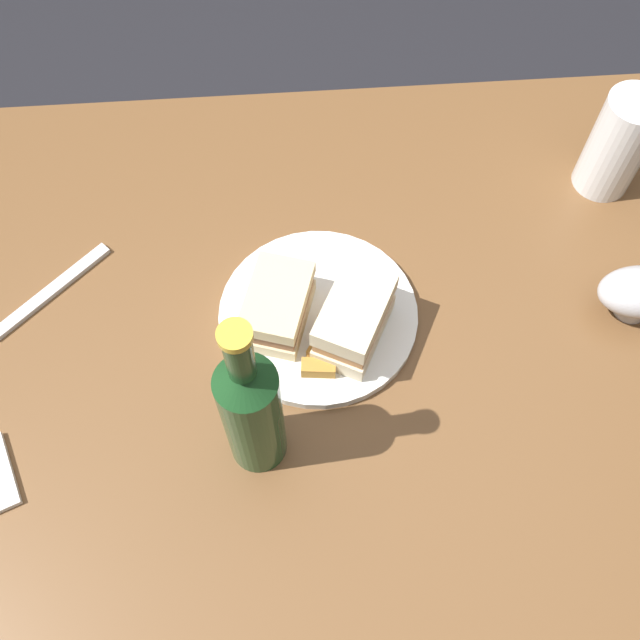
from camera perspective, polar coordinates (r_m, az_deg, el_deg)
The scene contains 13 objects.
ground_plane at distance 1.55m, azimuth 0.03°, elevation -13.78°, with size 6.00×6.00×0.00m, color black.
dining_table at distance 1.22m, azimuth 0.04°, elevation -9.51°, with size 1.19×0.86×0.70m, color brown.
plate at distance 0.90m, azimuth -0.05°, elevation 0.40°, with size 0.25×0.25×0.01m, color white.
sandwich_half_left at distance 0.87m, azimuth -3.35°, elevation 1.08°, with size 0.10×0.12×0.06m.
sandwich_half_right at distance 0.85m, azimuth 2.69°, elevation 0.04°, with size 0.11×0.13×0.07m.
potato_wedge_front at distance 0.87m, azimuth 1.99°, elevation -1.80°, with size 0.04×0.02×0.02m, color #B77F33.
potato_wedge_middle at distance 0.87m, azimuth 0.30°, elevation -1.84°, with size 0.04×0.02×0.02m, color #B77F33.
potato_wedge_back at distance 0.88m, azimuth 1.25°, elevation -0.63°, with size 0.05×0.02×0.02m, color #AD702D.
potato_wedge_left_edge at distance 0.85m, azimuth -0.12°, elevation -3.77°, with size 0.04×0.02×0.02m, color #B77F33.
potato_wedge_right_edge at distance 0.87m, azimuth 1.15°, elevation -1.96°, with size 0.04×0.02×0.02m, color #B77F33.
pint_glass at distance 1.06m, azimuth 22.21°, elevation 12.35°, with size 0.08×0.08×0.15m.
cider_bottle at distance 0.74m, azimuth -5.41°, elevation -7.03°, with size 0.06×0.06×0.28m.
fork at distance 0.99m, azimuth -20.32°, elevation 2.16°, with size 0.18×0.02×0.01m, color silver.
Camera 1 is at (-0.03, -0.40, 1.50)m, focal length 40.76 mm.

